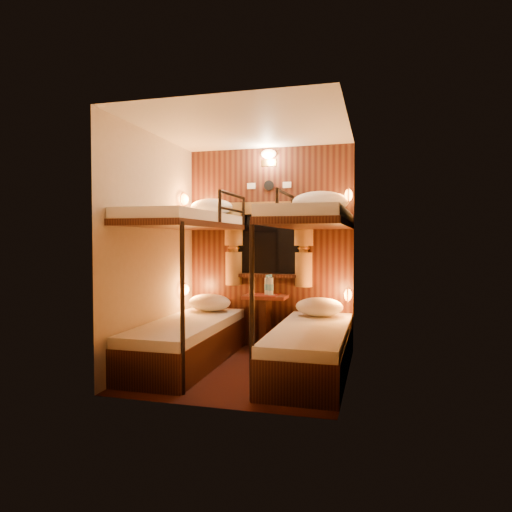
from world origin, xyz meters
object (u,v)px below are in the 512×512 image
(bunk_right, at_px, (311,316))
(table, at_px, (266,315))
(bunk_left, at_px, (188,311))
(bottle_right, at_px, (270,286))
(bottle_left, at_px, (267,286))

(bunk_right, relative_size, table, 2.90)
(bunk_left, height_order, bottle_right, bunk_left)
(table, bearing_deg, bunk_left, -129.67)
(table, height_order, bottle_left, bottle_left)
(bunk_left, bearing_deg, bottle_left, 51.18)
(table, relative_size, bottle_left, 2.77)
(bottle_left, bearing_deg, bunk_right, -52.15)
(bunk_right, xyz_separation_m, bottle_left, (-0.64, 0.82, 0.19))
(bunk_right, bearing_deg, bunk_left, 180.00)
(bunk_left, xyz_separation_m, bunk_right, (1.30, 0.00, 0.00))
(bunk_left, distance_m, bottle_left, 1.07)
(bunk_right, distance_m, table, 1.02)
(bunk_right, relative_size, bottle_left, 8.02)
(bunk_right, bearing_deg, table, 129.67)
(bottle_left, bearing_deg, bunk_left, -128.82)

